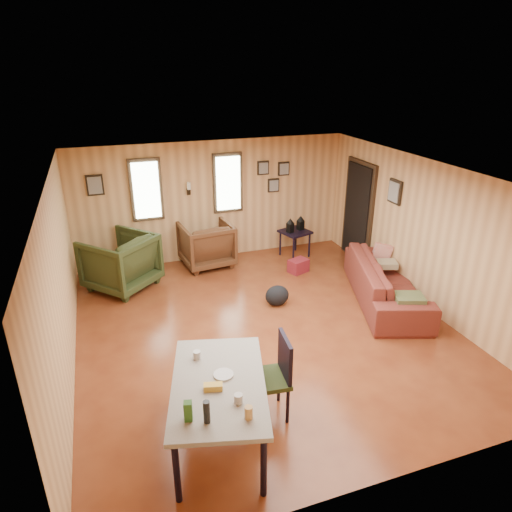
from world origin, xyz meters
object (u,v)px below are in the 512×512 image
Objects in this scene: side_table at (295,230)px; dining_table at (218,389)px; end_table at (136,251)px; recliner_brown at (206,242)px; recliner_green at (120,259)px; sofa at (387,275)px.

dining_table is at bearing -122.32° from side_table.
recliner_brown is at bearing -12.38° from end_table.
end_table is 0.76× the size of side_table.
recliner_green reaches higher than recliner_brown.
dining_table reaches higher than recliner_brown.
end_table is at bearing 73.60° from sofa.
side_table is 5.27m from dining_table.
recliner_green is 0.62× the size of dining_table.
side_table reaches higher than end_table.
recliner_brown is 1.86m from side_table.
recliner_brown is at bearing 92.70° from dining_table.
end_table is (0.33, 0.75, -0.18)m from recliner_green.
side_table is at bearing 35.57° from sofa.
recliner_brown is at bearing 153.08° from recliner_green.
side_table is (1.85, -0.16, 0.10)m from recliner_brown.
recliner_green reaches higher than dining_table.
end_table is at bearing -18.48° from recliner_brown.
recliner_brown is 0.90× the size of recliner_green.
sofa is 3.52m from recliner_brown.
recliner_green is 1.66× the size of end_table.
recliner_brown is 1.38m from end_table.
recliner_green is at bearing 9.15° from recliner_brown.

